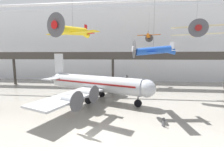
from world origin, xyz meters
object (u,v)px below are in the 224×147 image
airliner_silver_main (94,84)px  info_sign_pedestal (163,123)px  suspended_plane_blue_trainer (153,51)px  suspended_plane_cream_biplane (196,32)px  suspended_plane_yellow_lowwing (73,31)px  suspended_plane_orange_highwing (149,36)px

airliner_silver_main → info_sign_pedestal: bearing=-21.6°
suspended_plane_blue_trainer → suspended_plane_cream_biplane: bearing=-147.2°
suspended_plane_yellow_lowwing → suspended_plane_blue_trainer: size_ratio=0.79×
suspended_plane_yellow_lowwing → suspended_plane_orange_highwing: 26.76m
suspended_plane_orange_highwing → suspended_plane_cream_biplane: 15.28m
suspended_plane_cream_biplane → info_sign_pedestal: size_ratio=7.08×
airliner_silver_main → suspended_plane_blue_trainer: size_ratio=2.24×
airliner_silver_main → suspended_plane_orange_highwing: suspended_plane_orange_highwing is taller
suspended_plane_blue_trainer → suspended_plane_orange_highwing: bearing=-103.1°
suspended_plane_blue_trainer → suspended_plane_yellow_lowwing: bearing=0.1°
suspended_plane_blue_trainer → info_sign_pedestal: size_ratio=9.76×
airliner_silver_main → suspended_plane_orange_highwing: (12.43, 16.02, 10.93)m
suspended_plane_yellow_lowwing → suspended_plane_cream_biplane: 22.91m
suspended_plane_yellow_lowwing → info_sign_pedestal: bearing=96.0°
suspended_plane_orange_highwing → info_sign_pedestal: size_ratio=6.42×
suspended_plane_cream_biplane → airliner_silver_main: bearing=-65.9°
suspended_plane_blue_trainer → suspended_plane_cream_biplane: 12.59m
suspended_plane_yellow_lowwing → suspended_plane_cream_biplane: size_ratio=1.09×
suspended_plane_yellow_lowwing → suspended_plane_cream_biplane: suspended_plane_cream_biplane is taller
suspended_plane_blue_trainer → suspended_plane_orange_highwing: suspended_plane_orange_highwing is taller
info_sign_pedestal → suspended_plane_yellow_lowwing: bearing=143.7°
info_sign_pedestal → suspended_plane_blue_trainer: bearing=77.1°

